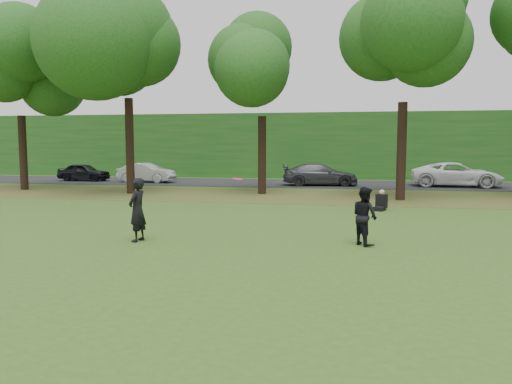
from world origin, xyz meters
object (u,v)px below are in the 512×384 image
frisbee (238,179)px  seated_person (381,202)px  player_left (137,210)px  player_right (365,216)px

frisbee → seated_person: frisbee is taller
player_left → seated_person: 10.56m
frisbee → seated_person: bearing=62.6°
player_left → seated_person: bearing=145.4°
player_left → frisbee: (2.84, -0.02, 0.89)m
player_right → seated_person: (0.83, 7.22, -0.47)m
seated_person → player_left: bearing=-111.1°
player_right → seated_person: 7.29m
player_left → player_right: bearing=103.2°
player_left → seated_person: size_ratio=2.12×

